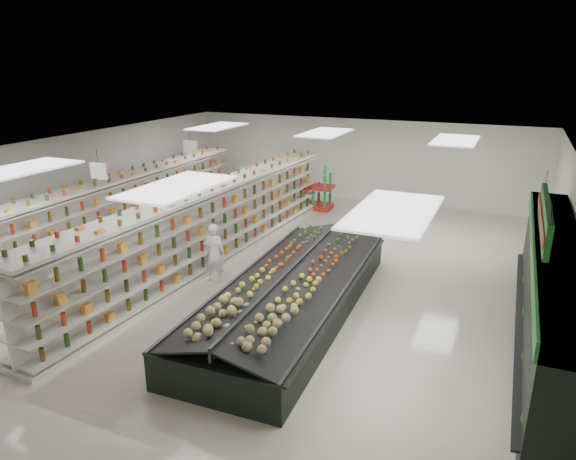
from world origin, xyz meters
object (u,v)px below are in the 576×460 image
at_px(gondola_left, 119,213).
at_px(shopper_main, 214,253).
at_px(soda_endcap, 316,189).
at_px(produce_island, 292,292).
at_px(shopper_background, 245,191).
at_px(gondola_center, 211,229).

relative_size(gondola_left, shopper_main, 7.65).
distance_m(gondola_left, soda_endcap, 7.27).
height_order(produce_island, shopper_background, shopper_background).
xyz_separation_m(gondola_left, shopper_main, (4.22, -1.39, -0.17)).
height_order(gondola_left, shopper_background, gondola_left).
distance_m(gondola_center, produce_island, 3.74).
xyz_separation_m(gondola_center, soda_endcap, (0.71, 6.24, -0.21)).
bearing_deg(soda_endcap, shopper_background, -138.57).
relative_size(gondola_left, soda_endcap, 7.36).
xyz_separation_m(gondola_left, shopper_background, (2.15, 4.13, -0.04)).
height_order(gondola_left, produce_island, gondola_left).
xyz_separation_m(gondola_center, shopper_main, (0.74, -1.08, -0.22)).
distance_m(gondola_left, shopper_background, 4.65).
distance_m(gondola_center, shopper_main, 1.33).
bearing_deg(shopper_background, soda_endcap, -14.85).
distance_m(gondola_center, soda_endcap, 6.28).
xyz_separation_m(gondola_left, soda_endcap, (4.20, 5.93, -0.16)).
relative_size(produce_island, soda_endcap, 4.60).
bearing_deg(produce_island, shopper_main, 162.47).
bearing_deg(produce_island, shopper_background, 125.80).
relative_size(gondola_center, shopper_main, 8.07).
xyz_separation_m(soda_endcap, shopper_main, (0.03, -7.32, -0.01)).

